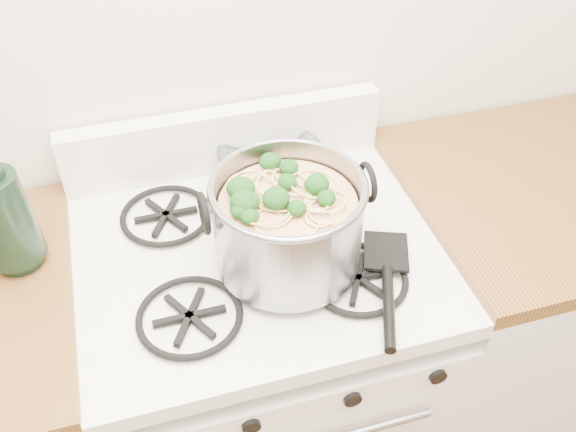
% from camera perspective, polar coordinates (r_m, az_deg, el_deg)
% --- Properties ---
extents(gas_range, '(0.76, 0.66, 0.92)m').
position_cam_1_polar(gas_range, '(1.72, -2.22, -14.08)').
color(gas_range, white).
rests_on(gas_range, ground).
extents(counter_left, '(0.25, 0.65, 0.92)m').
position_cam_1_polar(counter_left, '(1.72, -19.56, -16.74)').
color(counter_left, silver).
rests_on(counter_left, ground).
extents(counter_right, '(1.00, 0.65, 0.92)m').
position_cam_1_polar(counter_right, '(2.01, 22.91, -6.62)').
color(counter_right, silver).
rests_on(counter_right, ground).
extents(stock_pot, '(0.33, 0.30, 0.20)m').
position_cam_1_polar(stock_pot, '(1.24, 0.00, -0.73)').
color(stock_pot, gray).
rests_on(stock_pot, gas_range).
extents(spatula, '(0.38, 0.39, 0.02)m').
position_cam_1_polar(spatula, '(1.33, 8.74, -2.91)').
color(spatula, black).
rests_on(spatula, gas_range).
extents(glass_bowl, '(0.12, 0.12, 0.02)m').
position_cam_1_polar(glass_bowl, '(1.49, -1.02, 3.60)').
color(glass_bowl, white).
rests_on(glass_bowl, gas_range).
extents(bottle, '(0.15, 0.16, 0.30)m').
position_cam_1_polar(bottle, '(1.32, -24.25, 0.88)').
color(bottle, black).
rests_on(bottle, counter_left).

